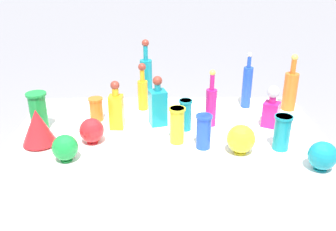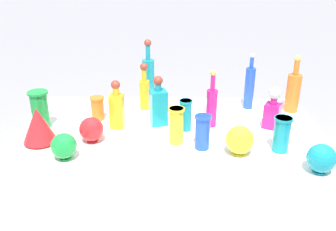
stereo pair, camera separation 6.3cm
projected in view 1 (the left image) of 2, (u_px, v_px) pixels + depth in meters
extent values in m
cube|color=white|center=(168.00, 134.00, 2.13)|extent=(1.74, 1.06, 0.03)
cube|color=white|center=(169.00, 215.00, 1.70)|extent=(1.74, 0.01, 0.32)
cylinder|color=brown|center=(60.00, 155.00, 2.67)|extent=(0.04, 0.04, 0.73)
cylinder|color=brown|center=(274.00, 154.00, 2.68)|extent=(0.04, 0.04, 0.73)
cylinder|color=teal|center=(146.00, 82.00, 2.47)|extent=(0.08, 0.08, 0.30)
cylinder|color=teal|center=(146.00, 53.00, 2.39)|extent=(0.03, 0.03, 0.10)
sphere|color=maroon|center=(145.00, 43.00, 2.36)|extent=(0.05, 0.05, 0.05)
cylinder|color=orange|center=(290.00, 92.00, 2.37)|extent=(0.09, 0.09, 0.24)
cylinder|color=orange|center=(294.00, 67.00, 2.31)|extent=(0.03, 0.03, 0.09)
sphere|color=gold|center=(295.00, 57.00, 2.28)|extent=(0.04, 0.04, 0.04)
cylinder|color=blue|center=(247.00, 88.00, 2.41)|extent=(0.06, 0.06, 0.27)
cylinder|color=blue|center=(249.00, 62.00, 2.34)|extent=(0.02, 0.02, 0.07)
sphere|color=#B2B2B7|center=(250.00, 55.00, 2.32)|extent=(0.03, 0.03, 0.03)
cylinder|color=orange|center=(143.00, 95.00, 2.39)|extent=(0.06, 0.06, 0.19)
cylinder|color=orange|center=(142.00, 75.00, 2.34)|extent=(0.03, 0.03, 0.08)
sphere|color=maroon|center=(142.00, 67.00, 2.31)|extent=(0.05, 0.05, 0.05)
cylinder|color=#C61972|center=(211.00, 108.00, 2.16)|extent=(0.06, 0.06, 0.22)
cylinder|color=#C61972|center=(212.00, 82.00, 2.10)|extent=(0.03, 0.03, 0.09)
sphere|color=gold|center=(213.00, 73.00, 2.08)|extent=(0.03, 0.03, 0.03)
cube|color=#C61972|center=(271.00, 114.00, 2.17)|extent=(0.12, 0.12, 0.15)
cylinder|color=#C61972|center=(273.00, 99.00, 2.13)|extent=(0.04, 0.04, 0.04)
sphere|color=#B2B2B7|center=(273.00, 92.00, 2.11)|extent=(0.07, 0.07, 0.07)
cube|color=teal|center=(158.00, 108.00, 2.18)|extent=(0.12, 0.12, 0.21)
cylinder|color=teal|center=(158.00, 87.00, 2.13)|extent=(0.04, 0.04, 0.04)
sphere|color=maroon|center=(157.00, 81.00, 2.11)|extent=(0.05, 0.05, 0.05)
cube|color=orange|center=(117.00, 112.00, 2.13)|extent=(0.08, 0.08, 0.20)
cylinder|color=orange|center=(115.00, 92.00, 2.08)|extent=(0.04, 0.04, 0.05)
sphere|color=maroon|center=(115.00, 85.00, 2.07)|extent=(0.05, 0.05, 0.05)
cylinder|color=yellow|center=(177.00, 125.00, 1.97)|extent=(0.07, 0.07, 0.20)
cylinder|color=yellow|center=(177.00, 109.00, 1.93)|extent=(0.09, 0.09, 0.01)
cylinder|color=orange|center=(96.00, 109.00, 2.24)|extent=(0.08, 0.08, 0.14)
cylinder|color=orange|center=(95.00, 99.00, 2.21)|extent=(0.09, 0.09, 0.01)
cylinder|color=blue|center=(204.00, 132.00, 1.92)|extent=(0.08, 0.08, 0.18)
cylinder|color=blue|center=(204.00, 117.00, 1.88)|extent=(0.09, 0.09, 0.01)
cylinder|color=teal|center=(185.00, 115.00, 2.11)|extent=(0.07, 0.07, 0.18)
cylinder|color=teal|center=(186.00, 101.00, 2.08)|extent=(0.08, 0.08, 0.01)
cylinder|color=teal|center=(282.00, 133.00, 1.90)|extent=(0.08, 0.08, 0.19)
cylinder|color=teal|center=(284.00, 117.00, 1.87)|extent=(0.09, 0.09, 0.01)
cylinder|color=#198C38|center=(38.00, 112.00, 2.10)|extent=(0.10, 0.10, 0.22)
cylinder|color=#198C38|center=(36.00, 94.00, 2.06)|extent=(0.11, 0.11, 0.01)
cylinder|color=red|center=(40.00, 143.00, 1.98)|extent=(0.08, 0.08, 0.01)
cone|color=red|center=(38.00, 126.00, 1.94)|extent=(0.18, 0.18, 0.19)
cylinder|color=red|center=(93.00, 142.00, 2.00)|extent=(0.06, 0.06, 0.01)
sphere|color=red|center=(92.00, 130.00, 1.97)|extent=(0.13, 0.13, 0.13)
cylinder|color=yellow|center=(240.00, 152.00, 1.90)|extent=(0.06, 0.06, 0.01)
sphere|color=yellow|center=(241.00, 139.00, 1.87)|extent=(0.14, 0.14, 0.14)
cylinder|color=teal|center=(320.00, 169.00, 1.75)|extent=(0.06, 0.06, 0.01)
sphere|color=teal|center=(323.00, 156.00, 1.73)|extent=(0.13, 0.13, 0.13)
cylinder|color=#198C38|center=(67.00, 160.00, 1.83)|extent=(0.06, 0.06, 0.01)
sphere|color=#198C38|center=(65.00, 148.00, 1.80)|extent=(0.13, 0.13, 0.13)
cube|color=white|center=(86.00, 176.00, 1.67)|extent=(0.05, 0.02, 0.04)
cube|color=tan|center=(214.00, 130.00, 3.46)|extent=(0.62, 0.50, 0.36)
cube|color=tan|center=(213.00, 104.00, 3.47)|extent=(0.49, 0.19, 0.09)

